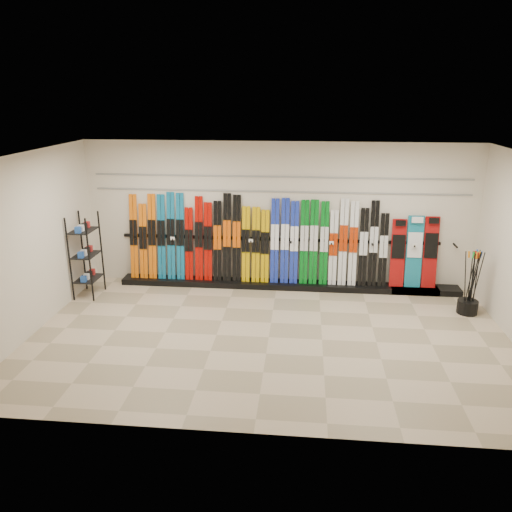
# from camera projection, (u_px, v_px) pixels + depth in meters

# --- Properties ---
(floor) EXTENTS (8.00, 8.00, 0.00)m
(floor) POSITION_uv_depth(u_px,v_px,m) (269.00, 337.00, 8.37)
(floor) COLOR gray
(floor) RESTS_ON ground
(back_wall) EXTENTS (8.00, 0.00, 8.00)m
(back_wall) POSITION_uv_depth(u_px,v_px,m) (278.00, 215.00, 10.26)
(back_wall) COLOR beige
(back_wall) RESTS_ON floor
(left_wall) EXTENTS (0.00, 5.00, 5.00)m
(left_wall) POSITION_uv_depth(u_px,v_px,m) (29.00, 245.00, 8.27)
(left_wall) COLOR beige
(left_wall) RESTS_ON floor
(ceiling) EXTENTS (8.00, 8.00, 0.00)m
(ceiling) POSITION_uv_depth(u_px,v_px,m) (270.00, 156.00, 7.43)
(ceiling) COLOR silver
(ceiling) RESTS_ON back_wall
(ski_rack_base) EXTENTS (8.00, 0.40, 0.12)m
(ski_rack_base) POSITION_uv_depth(u_px,v_px,m) (287.00, 285.00, 10.48)
(ski_rack_base) COLOR black
(ski_rack_base) RESTS_ON floor
(skis) EXTENTS (5.37, 0.26, 1.83)m
(skis) POSITION_uv_depth(u_px,v_px,m) (254.00, 242.00, 10.33)
(skis) COLOR orange
(skis) RESTS_ON ski_rack_base
(snowboards) EXTENTS (0.92, 0.23, 1.46)m
(snowboards) POSITION_uv_depth(u_px,v_px,m) (414.00, 252.00, 10.07)
(snowboards) COLOR #990C0C
(snowboards) RESTS_ON ski_rack_base
(accessory_rack) EXTENTS (0.40, 0.60, 1.67)m
(accessory_rack) POSITION_uv_depth(u_px,v_px,m) (86.00, 255.00, 9.87)
(accessory_rack) COLOR black
(accessory_rack) RESTS_ON floor
(pole_bin) EXTENTS (0.37, 0.37, 0.25)m
(pole_bin) POSITION_uv_depth(u_px,v_px,m) (467.00, 307.00, 9.25)
(pole_bin) COLOR black
(pole_bin) RESTS_ON floor
(ski_poles) EXTENTS (0.34, 0.27, 1.18)m
(ski_poles) POSITION_uv_depth(u_px,v_px,m) (472.00, 282.00, 9.11)
(ski_poles) COLOR black
(ski_poles) RESTS_ON pole_bin
(slatwall_rail_0) EXTENTS (7.60, 0.02, 0.03)m
(slatwall_rail_0) POSITION_uv_depth(u_px,v_px,m) (278.00, 192.00, 10.09)
(slatwall_rail_0) COLOR gray
(slatwall_rail_0) RESTS_ON back_wall
(slatwall_rail_1) EXTENTS (7.60, 0.02, 0.03)m
(slatwall_rail_1) POSITION_uv_depth(u_px,v_px,m) (279.00, 177.00, 9.99)
(slatwall_rail_1) COLOR gray
(slatwall_rail_1) RESTS_ON back_wall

